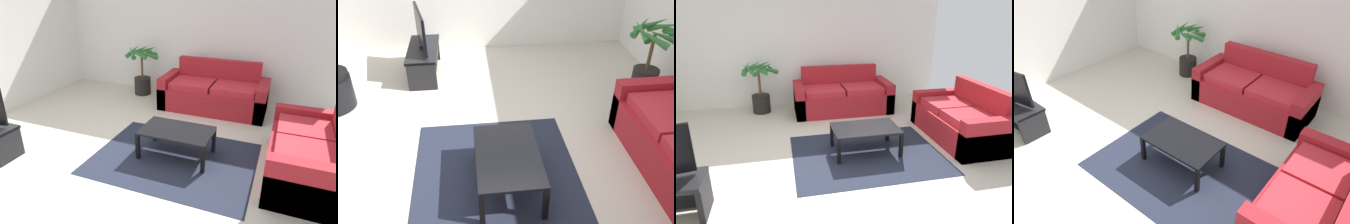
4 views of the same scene
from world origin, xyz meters
TOP-DOWN VIEW (x-y plane):
  - ground_plane at (0.00, 0.00)m, footprint 6.60×6.60m
  - wall_back at (0.00, 3.00)m, footprint 6.00×0.06m
  - couch_main at (0.64, 2.28)m, footprint 1.98×0.90m
  - couch_loveseat at (2.28, 0.55)m, footprint 0.90×1.70m
  - coffee_table at (0.59, 0.39)m, footprint 0.98×0.61m
  - area_rug at (0.59, 0.29)m, footprint 2.20×1.70m
  - potted_palm at (-1.02, 2.55)m, footprint 0.74×0.75m

SIDE VIEW (x-z plane):
  - ground_plane at x=0.00m, z-range 0.00..0.00m
  - area_rug at x=0.59m, z-range 0.00..0.01m
  - couch_loveseat at x=2.28m, z-range -0.15..0.75m
  - couch_main at x=0.64m, z-range -0.15..0.75m
  - coffee_table at x=0.59m, z-range 0.15..0.55m
  - potted_palm at x=-1.02m, z-range -0.03..1.04m
  - wall_back at x=0.00m, z-range 0.00..2.70m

